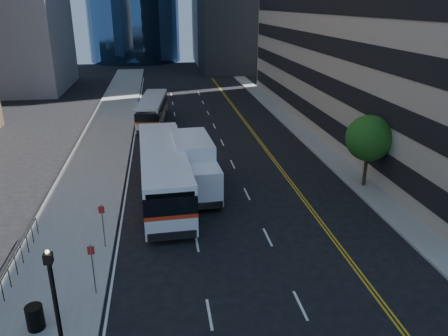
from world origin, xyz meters
The scene contains 9 objects.
ground centered at (0.00, 0.00, 0.00)m, with size 160.00×160.00×0.00m, color black.
sidewalk_west centered at (-10.50, 25.00, 0.07)m, with size 5.00×90.00×0.15m, color gray.
sidewalk_east centered at (9.00, 25.00, 0.07)m, with size 2.00×90.00×0.15m, color gray.
street_tree centered at (9.00, 8.00, 3.64)m, with size 3.20×3.20×5.10m.
lamp_post centered at (-9.00, -6.00, 2.72)m, with size 0.28×0.28×4.56m.
bus_front centered at (-5.12, 8.43, 1.87)m, with size 3.47×13.37×3.42m.
bus_rear centered at (-5.97, 28.25, 1.51)m, with size 3.44×10.91×2.77m.
box_truck centered at (-3.01, 9.17, 1.88)m, with size 2.99×7.60×3.57m.
trash_can centered at (-10.47, -3.97, 0.67)m, with size 0.69×0.69×1.03m, color black.
Camera 1 is at (-5.09, -19.02, 12.36)m, focal length 35.00 mm.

